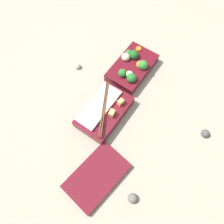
# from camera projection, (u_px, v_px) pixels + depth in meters

# --- Properties ---
(ground_plane) EXTENTS (3.00, 3.00, 0.00)m
(ground_plane) POSITION_uv_depth(u_px,v_px,m) (115.00, 92.00, 0.88)
(ground_plane) COLOR gray
(bento_tray_vegetable) EXTENTS (0.22, 0.13, 0.07)m
(bento_tray_vegetable) POSITION_uv_depth(u_px,v_px,m) (131.00, 67.00, 0.91)
(bento_tray_vegetable) COLOR #510F19
(bento_tray_vegetable) RESTS_ON ground_plane
(bento_tray_rice) EXTENTS (0.22, 0.13, 0.06)m
(bento_tray_rice) POSITION_uv_depth(u_px,v_px,m) (104.00, 111.00, 0.82)
(bento_tray_rice) COLOR #510F19
(bento_tray_rice) RESTS_ON ground_plane
(bento_lid) EXTENTS (0.23, 0.16, 0.02)m
(bento_lid) POSITION_uv_depth(u_px,v_px,m) (97.00, 176.00, 0.73)
(bento_lid) COLOR #510F19
(bento_lid) RESTS_ON ground_plane
(pebble_0) EXTENTS (0.03, 0.03, 0.03)m
(pebble_0) POSITION_uv_depth(u_px,v_px,m) (133.00, 198.00, 0.71)
(pebble_0) COLOR #595651
(pebble_0) RESTS_ON ground_plane
(pebble_1) EXTENTS (0.03, 0.03, 0.03)m
(pebble_1) POSITION_uv_depth(u_px,v_px,m) (78.00, 67.00, 0.93)
(pebble_1) COLOR gray
(pebble_1) RESTS_ON ground_plane
(pebble_2) EXTENTS (0.03, 0.03, 0.03)m
(pebble_2) POSITION_uv_depth(u_px,v_px,m) (205.00, 134.00, 0.80)
(pebble_2) COLOR #474442
(pebble_2) RESTS_ON ground_plane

